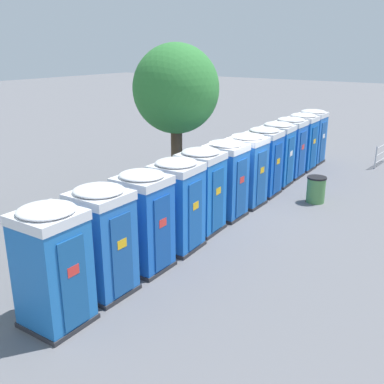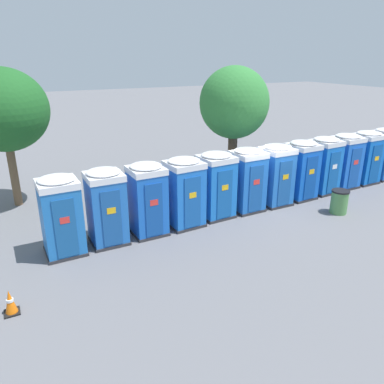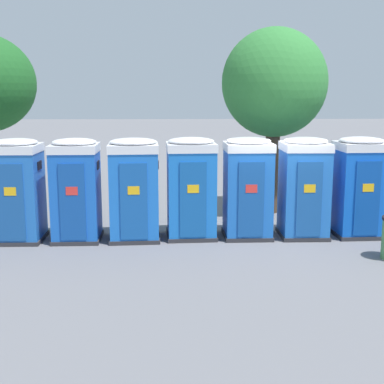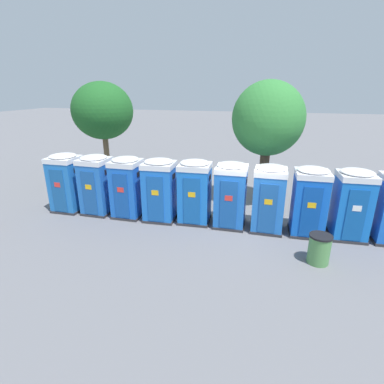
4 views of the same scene
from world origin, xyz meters
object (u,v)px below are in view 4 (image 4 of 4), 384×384
object	(u,v)px
portapotty_0	(66,182)
portapotty_7	(309,201)
portapotty_2	(127,187)
portapotty_5	(231,195)
portapotty_4	(195,191)
street_tree_1	(268,119)
portapotty_1	(96,184)
portapotty_6	(269,198)
portapotty_3	(160,190)
portapotty_8	(352,204)
trash_can	(319,249)
street_tree_0	(103,111)

from	to	relation	value
portapotty_0	portapotty_7	distance (m)	9.98
portapotty_2	portapotty_5	distance (m)	4.28
portapotty_4	street_tree_1	distance (m)	4.56
portapotty_1	portapotty_6	world-z (taller)	same
portapotty_3	portapotty_7	world-z (taller)	same
portapotty_1	portapotty_5	world-z (taller)	same
portapotty_1	portapotty_2	xyz separation A→B (m)	(1.43, 0.02, 0.00)
portapotty_8	trash_can	xyz separation A→B (m)	(-1.22, -2.12, -0.81)
portapotty_4	portapotty_8	world-z (taller)	same
portapotty_6	portapotty_1	bearing A→B (deg)	-178.52
portapotty_2	portapotty_6	xyz separation A→B (m)	(5.70, 0.16, -0.00)
portapotty_1	portapotty_8	size ratio (longest dim) A/B	1.00
portapotty_1	portapotty_3	xyz separation A→B (m)	(2.85, 0.05, -0.00)
portapotty_3	portapotty_4	distance (m)	1.43
portapotty_5	street_tree_1	xyz separation A→B (m)	(1.11, 2.78, 2.59)
street_tree_1	street_tree_0	bearing A→B (deg)	167.34
portapotty_5	portapotty_8	distance (m)	4.28
portapotty_3	portapotty_8	size ratio (longest dim) A/B	1.00
portapotty_4	portapotty_7	world-z (taller)	same
street_tree_0	street_tree_1	bearing A→B (deg)	-12.66
portapotty_0	portapotty_6	bearing A→B (deg)	1.78
portapotty_1	street_tree_1	bearing A→B (deg)	23.61
portapotty_1	street_tree_0	world-z (taller)	street_tree_0
portapotty_2	portapotty_6	bearing A→B (deg)	1.65
portapotty_2	portapotty_5	xyz separation A→B (m)	(4.28, 0.18, -0.00)
portapotty_0	portapotty_2	distance (m)	2.85
portapotty_4	portapotty_7	xyz separation A→B (m)	(4.28, 0.03, 0.00)
portapotty_1	portapotty_7	distance (m)	8.56
portapotty_1	portapotty_6	xyz separation A→B (m)	(7.13, 0.18, -0.00)
portapotty_1	portapotty_8	world-z (taller)	same
portapotty_0	portapotty_2	world-z (taller)	same
portapotty_2	portapotty_1	bearing A→B (deg)	-179.21
portapotty_7	portapotty_8	xyz separation A→B (m)	(1.42, 0.10, 0.00)
portapotty_0	portapotty_1	world-z (taller)	same
portapotty_0	street_tree_1	world-z (taller)	street_tree_1
portapotty_1	street_tree_0	size ratio (longest dim) A/B	0.46
portapotty_4	street_tree_0	size ratio (longest dim) A/B	0.46
portapotty_3	street_tree_1	world-z (taller)	street_tree_1
portapotty_8	street_tree_0	bearing A→B (deg)	159.23
portapotty_3	street_tree_0	xyz separation A→B (m)	(-5.30, 5.01, 2.62)
portapotty_3	street_tree_1	bearing A→B (deg)	36.51
portapotty_5	portapotty_7	world-z (taller)	same
portapotty_3	portapotty_1	bearing A→B (deg)	-179.03
portapotty_3	portapotty_4	bearing A→B (deg)	6.57
portapotty_6	street_tree_1	size ratio (longest dim) A/B	0.46
portapotty_2	portapotty_8	size ratio (longest dim) A/B	1.00
portapotty_3	street_tree_0	bearing A→B (deg)	136.60
portapotty_3	portapotty_5	xyz separation A→B (m)	(2.85, 0.15, 0.00)
portapotty_6	portapotty_7	distance (m)	1.43
portapotty_8	portapotty_2	bearing A→B (deg)	-177.82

